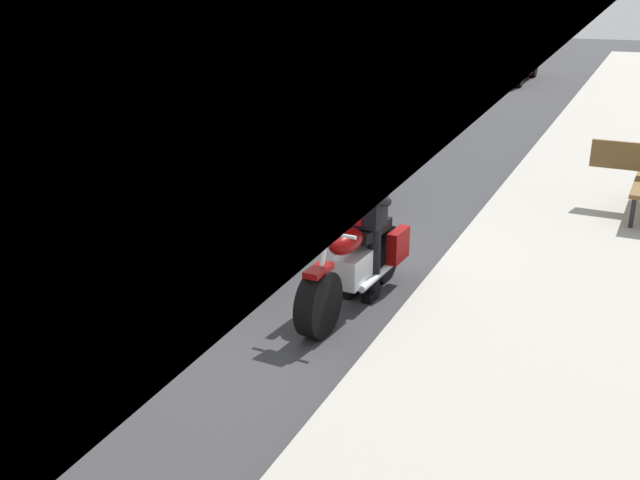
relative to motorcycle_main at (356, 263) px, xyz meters
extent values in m
plane|color=#333335|center=(-0.82, -1.41, -0.45)|extent=(80.00, 80.00, 0.00)
cube|color=#E5DB4C|center=(-0.82, -3.41, -0.45)|extent=(60.00, 0.16, 0.01)
cylinder|color=black|center=(0.84, -0.05, -0.12)|extent=(0.67, 0.23, 0.66)
cylinder|color=black|center=(-0.70, 0.03, -0.12)|extent=(0.67, 0.23, 0.66)
cube|color=silver|center=(0.05, -0.01, -0.03)|extent=(0.57, 0.31, 0.32)
ellipsoid|color=#720505|center=(0.25, -0.02, 0.33)|extent=(0.57, 0.31, 0.24)
cube|color=black|center=(-0.30, 0.01, 0.29)|extent=(0.71, 0.31, 0.12)
cube|color=#720505|center=(-0.64, 0.25, 0.03)|extent=(0.41, 0.14, 0.36)
cube|color=#720505|center=(-0.66, -0.19, 0.03)|extent=(0.41, 0.14, 0.36)
cylinder|color=silver|center=(0.82, -0.04, 0.15)|extent=(0.35, 0.07, 0.76)
cylinder|color=silver|center=(0.66, -0.04, 0.55)|extent=(0.07, 0.60, 0.04)
cube|color=#720505|center=(0.84, -0.05, 0.23)|extent=(0.37, 0.18, 0.06)
cylinder|color=silver|center=(-0.25, 0.17, -0.19)|extent=(0.90, 0.12, 0.08)
cube|color=slate|center=(0.64, -0.04, 0.67)|extent=(0.06, 0.32, 0.28)
cylinder|color=black|center=(-0.20, 0.13, -0.03)|extent=(0.14, 0.14, 0.84)
cube|color=black|center=(-0.14, 0.12, -0.40)|extent=(0.27, 0.12, 0.10)
cylinder|color=black|center=(-0.21, -0.11, -0.03)|extent=(0.14, 0.14, 0.84)
cube|color=black|center=(-0.15, -0.12, -0.40)|extent=(0.27, 0.12, 0.10)
cube|color=black|center=(-0.20, 0.01, 0.67)|extent=(0.34, 0.42, 0.60)
cube|color=red|center=(-0.04, 0.00, 0.63)|extent=(0.03, 0.07, 0.44)
cylinder|color=black|center=(-0.01, 0.22, 0.73)|extent=(0.56, 0.13, 0.28)
cylinder|color=black|center=(-0.04, -0.22, 0.73)|extent=(0.56, 0.13, 0.28)
sphere|color=tan|center=(-0.20, 0.01, 1.10)|extent=(0.22, 0.22, 0.22)
sphere|color=black|center=(-0.20, 0.01, 1.15)|extent=(0.28, 0.28, 0.28)
cube|color=blue|center=(-7.24, -5.41, 1.32)|extent=(11.00, 2.50, 2.85)
cube|color=slate|center=(-7.24, -5.41, 1.65)|extent=(11.04, 2.52, 0.90)
cube|color=slate|center=(-12.74, -5.41, 1.55)|extent=(0.06, 2.40, 1.90)
cylinder|color=black|center=(-10.84, -6.61, 0.05)|extent=(1.00, 0.30, 1.00)
cylinder|color=black|center=(-10.84, -4.21, 0.05)|extent=(1.00, 0.30, 1.00)
cylinder|color=black|center=(-4.04, -6.61, 0.05)|extent=(1.00, 0.30, 1.00)
cylinder|color=black|center=(-4.04, -4.21, 0.05)|extent=(1.00, 0.30, 1.00)
cube|color=black|center=(-1.48, -1.96, 0.10)|extent=(4.60, 1.80, 0.70)
cube|color=slate|center=(-1.28, -1.96, 0.65)|extent=(2.40, 1.60, 0.60)
cylinder|color=black|center=(-2.93, -2.81, -0.13)|extent=(0.64, 0.22, 0.64)
cylinder|color=black|center=(-2.93, -1.11, -0.13)|extent=(0.64, 0.22, 0.64)
cylinder|color=black|center=(-0.03, -2.81, -0.13)|extent=(0.64, 0.22, 0.64)
cylinder|color=black|center=(-0.03, -1.11, -0.13)|extent=(0.64, 0.22, 0.64)
cube|color=maroon|center=(-19.13, -2.27, 0.10)|extent=(4.60, 1.80, 0.70)
cube|color=slate|center=(-19.33, -2.27, 0.65)|extent=(2.40, 1.60, 0.60)
cylinder|color=black|center=(-17.68, -1.42, -0.13)|extent=(0.64, 0.22, 0.64)
cylinder|color=black|center=(-17.68, -3.12, -0.13)|extent=(0.64, 0.22, 0.64)
cylinder|color=black|center=(-20.58, -1.42, -0.13)|extent=(0.64, 0.22, 0.64)
cylinder|color=black|center=(-20.58, -3.12, -0.13)|extent=(0.64, 0.22, 0.64)
cube|color=black|center=(-3.47, 2.58, -0.09)|extent=(0.06, 0.06, 0.42)
cube|color=slate|center=(-9.31, -12.38, 1.55)|extent=(1.10, 0.06, 1.60)
camera|label=1|loc=(6.53, 2.59, 2.80)|focal=40.18mm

